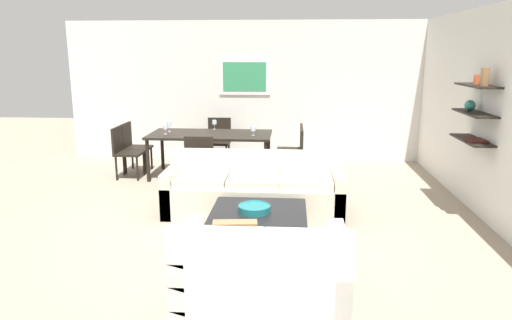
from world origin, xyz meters
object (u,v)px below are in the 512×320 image
(loveseat_white, at_px, (262,269))
(dining_chair_left_far, at_px, (133,144))
(coffee_table, at_px, (258,228))
(dining_chair_right_near, at_px, (295,152))
(dining_chair_head, at_px, (219,138))
(decorative_bowl, at_px, (254,208))
(sofa_beige, at_px, (254,191))
(dining_chair_right_far, at_px, (295,146))
(dining_table, at_px, (210,137))
(dining_chair_left_near, at_px, (124,149))
(wine_glass_head, at_px, (214,122))
(wine_glass_left_far, at_px, (169,125))
(dining_chair_foot, at_px, (201,159))
(wine_glass_right_near, at_px, (253,129))
(wine_glass_left_near, at_px, (165,128))

(loveseat_white, relative_size, dining_chair_left_far, 1.65)
(coffee_table, distance_m, dining_chair_left_far, 4.00)
(dining_chair_right_near, relative_size, dining_chair_head, 1.00)
(decorative_bowl, bearing_deg, sofa_beige, 94.63)
(dining_chair_head, height_order, dining_chair_right_far, same)
(loveseat_white, xyz_separation_m, dining_chair_right_far, (0.30, 4.36, 0.21))
(dining_table, height_order, dining_chair_right_near, dining_chair_right_near)
(dining_chair_left_near, xyz_separation_m, wine_glass_head, (1.44, 0.67, 0.37))
(dining_chair_right_near, xyz_separation_m, wine_glass_head, (-1.44, 0.67, 0.37))
(wine_glass_left_far, bearing_deg, sofa_beige, -49.62)
(dining_chair_left_near, bearing_deg, dining_chair_left_far, 90.00)
(dining_chair_right_near, bearing_deg, decorative_bowl, -99.64)
(decorative_bowl, xyz_separation_m, dining_chair_head, (-0.99, 3.82, 0.08))
(wine_glass_head, bearing_deg, loveseat_white, -75.92)
(loveseat_white, bearing_deg, sofa_beige, 96.12)
(loveseat_white, bearing_deg, dining_chair_left_near, 123.56)
(dining_chair_foot, height_order, wine_glass_right_near, wine_glass_right_near)
(decorative_bowl, xyz_separation_m, dining_chair_left_near, (-2.43, 2.68, 0.08))
(wine_glass_left_far, bearing_deg, wine_glass_head, 23.15)
(sofa_beige, relative_size, dining_chair_foot, 2.66)
(dining_chair_left_far, height_order, wine_glass_left_near, wine_glass_left_near)
(decorative_bowl, distance_m, wine_glass_right_near, 2.83)
(dining_chair_right_near, bearing_deg, dining_chair_right_far, 90.00)
(dining_chair_right_far, distance_m, wine_glass_right_near, 0.86)
(dining_chair_left_far, xyz_separation_m, wine_glass_right_near, (2.19, -0.35, 0.36))
(dining_table, distance_m, dining_chair_foot, 0.93)
(dining_chair_left_near, bearing_deg, dining_chair_right_near, -0.00)
(wine_glass_left_far, height_order, wine_glass_right_near, wine_glass_left_far)
(loveseat_white, relative_size, dining_chair_right_near, 1.65)
(loveseat_white, distance_m, dining_chair_left_near, 4.69)
(wine_glass_head, bearing_deg, wine_glass_left_far, -156.85)
(dining_chair_left_far, bearing_deg, coffee_table, -51.66)
(decorative_bowl, relative_size, wine_glass_right_near, 2.31)
(sofa_beige, relative_size, dining_chair_right_near, 2.66)
(dining_chair_foot, relative_size, wine_glass_left_far, 5.09)
(decorative_bowl, bearing_deg, wine_glass_right_near, 94.96)
(dining_chair_right_far, bearing_deg, dining_chair_right_near, -90.00)
(dining_chair_head, relative_size, dining_chair_left_far, 1.00)
(dining_chair_head, xyz_separation_m, dining_chair_left_near, (-1.44, -1.14, 0.00))
(wine_glass_head, bearing_deg, dining_chair_left_near, -155.09)
(sofa_beige, xyz_separation_m, wine_glass_right_near, (-0.15, 1.68, 0.57))
(dining_chair_foot, xyz_separation_m, wine_glass_head, (-0.00, 1.35, 0.37))
(loveseat_white, bearing_deg, dining_chair_head, 102.82)
(sofa_beige, xyz_separation_m, wine_glass_left_far, (-1.64, 1.93, 0.58))
(decorative_bowl, distance_m, dining_chair_right_near, 2.72)
(loveseat_white, bearing_deg, dining_chair_foot, 109.61)
(dining_chair_left_near, height_order, dining_chair_left_far, same)
(decorative_bowl, relative_size, wine_glass_left_near, 2.28)
(wine_glass_head, height_order, wine_glass_left_far, wine_glass_left_far)
(dining_table, distance_m, dining_chair_right_far, 1.47)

